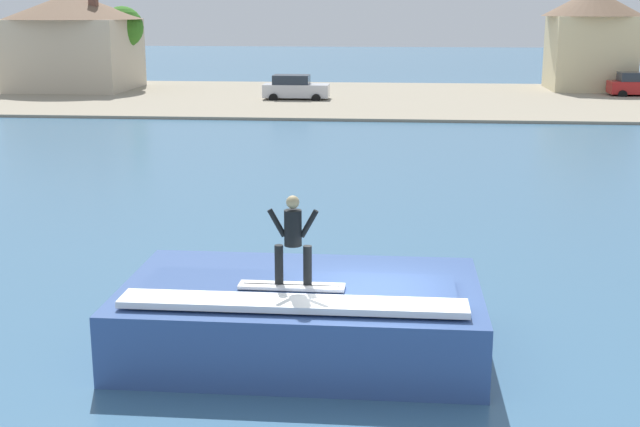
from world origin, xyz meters
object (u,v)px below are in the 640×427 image
at_px(surfer, 293,236).
at_px(house_gabled_white, 591,36).
at_px(house_with_chimney, 74,38).
at_px(tree_tall_bare, 123,28).
at_px(surfboard, 292,286).
at_px(wave_crest, 301,316).
at_px(car_near_shore, 295,88).
at_px(car_far_shore, 639,85).

distance_m(surfer, house_gabled_white, 56.84).
xyz_separation_m(surfer, house_with_chimney, (-23.43, 50.83, 1.68)).
height_order(surfer, tree_tall_bare, tree_tall_bare).
height_order(surfboard, house_with_chimney, house_with_chimney).
bearing_deg(wave_crest, surfer, -96.78).
height_order(surfboard, tree_tall_bare, tree_tall_bare).
bearing_deg(car_near_shore, tree_tall_bare, 154.27).
bearing_deg(house_gabled_white, surfer, -107.05).
distance_m(wave_crest, house_gabled_white, 56.33).
relative_size(house_gabled_white, tree_tall_bare, 1.20).
bearing_deg(house_gabled_white, car_near_shore, -157.23).
distance_m(wave_crest, surfer, 1.87).
relative_size(wave_crest, house_with_chimney, 0.64).
bearing_deg(house_with_chimney, wave_crest, -64.93).
bearing_deg(house_gabled_white, house_with_chimney, -175.02).
bearing_deg(surfboard, car_near_shore, 96.80).
height_order(surfer, house_with_chimney, house_with_chimney).
xyz_separation_m(surfer, car_far_shore, (19.37, 49.76, -1.53)).
xyz_separation_m(wave_crest, house_with_chimney, (-23.50, 50.22, 3.46)).
height_order(surfboard, car_near_shore, car_near_shore).
height_order(car_near_shore, house_with_chimney, house_with_chimney).
bearing_deg(tree_tall_bare, wave_crest, -68.77).
xyz_separation_m(wave_crest, car_far_shore, (19.30, 49.16, 0.24)).
relative_size(wave_crest, house_gabled_white, 0.87).
xyz_separation_m(surfboard, house_gabled_white, (16.68, 54.36, 2.81)).
relative_size(surfer, house_gabled_white, 0.21).
xyz_separation_m(house_gabled_white, tree_tall_bare, (-36.57, -2.27, 0.53)).
xyz_separation_m(wave_crest, car_near_shore, (-5.48, 44.46, 0.24)).
bearing_deg(car_near_shore, house_with_chimney, 162.25).
relative_size(house_with_chimney, house_gabled_white, 1.36).
distance_m(surfboard, tree_tall_bare, 55.86).
bearing_deg(tree_tall_bare, car_far_shore, -3.33).
xyz_separation_m(wave_crest, tree_tall_bare, (-19.98, 51.45, 4.16)).
bearing_deg(surfer, car_far_shore, 68.73).
height_order(surfer, car_far_shore, surfer).
xyz_separation_m(surfboard, car_far_shore, (19.40, 49.81, -0.58)).
relative_size(surfer, car_near_shore, 0.36).
bearing_deg(house_with_chimney, surfboard, -65.30).
relative_size(car_far_shore, house_with_chimney, 0.41).
bearing_deg(house_with_chimney, house_gabled_white, 4.98).
distance_m(car_near_shore, tree_tall_bare, 16.57).
bearing_deg(wave_crest, car_near_shore, 97.03).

